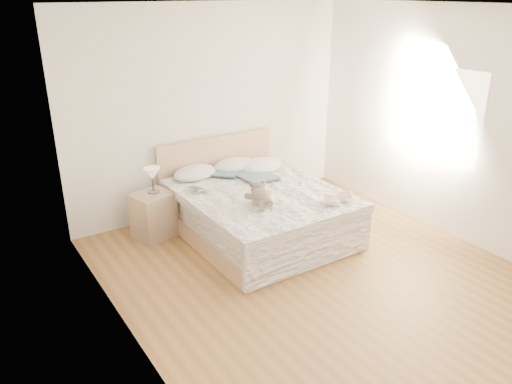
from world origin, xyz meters
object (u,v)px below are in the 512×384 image
(table_lamp, at_px, (152,175))
(bed, at_px, (256,210))
(nightstand, at_px, (154,215))
(teddy_bear, at_px, (261,202))
(childrens_book, at_px, (338,198))
(photo_book, at_px, (202,188))

(table_lamp, bearing_deg, bed, -31.52)
(nightstand, bearing_deg, teddy_bear, -52.95)
(table_lamp, xyz_separation_m, teddy_bear, (0.79, -1.13, -0.13))
(nightstand, relative_size, childrens_book, 1.41)
(nightstand, xyz_separation_m, teddy_bear, (0.83, -1.10, 0.37))
(teddy_bear, bearing_deg, photo_book, 129.39)
(bed, height_order, childrens_book, bed)
(nightstand, bearing_deg, table_lamp, 39.22)
(bed, distance_m, photo_book, 0.73)
(bed, height_order, photo_book, bed)
(bed, xyz_separation_m, teddy_bear, (-0.26, -0.49, 0.34))
(nightstand, height_order, teddy_bear, teddy_bear)
(nightstand, distance_m, childrens_book, 2.23)
(table_lamp, xyz_separation_m, childrens_book, (1.62, -1.48, -0.15))
(table_lamp, xyz_separation_m, photo_book, (0.48, -0.34, -0.15))
(bed, distance_m, childrens_book, 1.06)
(nightstand, height_order, childrens_book, childrens_book)
(nightstand, distance_m, photo_book, 0.70)
(bed, distance_m, table_lamp, 1.33)
(table_lamp, bearing_deg, photo_book, -35.75)
(nightstand, xyz_separation_m, photo_book, (0.51, -0.31, 0.35))
(bed, xyz_separation_m, photo_book, (-0.58, 0.30, 0.32))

